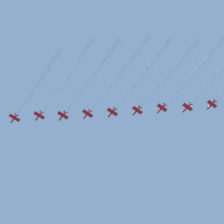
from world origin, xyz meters
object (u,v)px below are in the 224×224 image
at_px(jet_lead, 44,75).
at_px(jet_starboard_inner, 99,68).
at_px(jet_port_inner, 74,67).
at_px(jet_starboard_outer, 202,63).
at_px(jet_port_outer, 176,66).
at_px(jet_port_mid, 127,65).
at_px(jet_starboard_mid, 149,66).

bearing_deg(jet_lead, jet_starboard_inner, -65.08).
relative_size(jet_port_inner, jet_starboard_inner, 1.02).
height_order(jet_starboard_inner, jet_starboard_outer, jet_starboard_outer).
xyz_separation_m(jet_lead, jet_port_outer, (44.09, -79.16, -1.28)).
relative_size(jet_port_mid, jet_starboard_outer, 1.08).
bearing_deg(jet_starboard_inner, jet_starboard_outer, -58.85).
relative_size(jet_lead, jet_starboard_mid, 0.98).
relative_size(jet_starboard_inner, jet_port_mid, 0.97).
distance_m(jet_lead, jet_starboard_outer, 108.44).
relative_size(jet_starboard_inner, jet_starboard_mid, 1.05).
bearing_deg(jet_port_inner, jet_starboard_outer, -58.86).
relative_size(jet_lead, jet_port_outer, 0.98).
bearing_deg(jet_port_mid, jet_starboard_outer, -57.54).
distance_m(jet_port_mid, jet_port_outer, 33.39).
height_order(jet_lead, jet_starboard_outer, jet_starboard_outer).
distance_m(jet_lead, jet_starboard_inner, 38.25).
xyz_separation_m(jet_starboard_inner, jet_starboard_outer, (36.40, -60.21, 1.41)).
bearing_deg(jet_starboard_outer, jet_port_outer, 118.15).
xyz_separation_m(jet_port_inner, jet_starboard_inner, (8.97, -14.86, -2.75)).
bearing_deg(jet_starboard_mid, jet_port_inner, 121.60).
bearing_deg(jet_starboard_outer, jet_port_inner, 121.14).
distance_m(jet_lead, jet_port_mid, 57.49).
distance_m(jet_starboard_inner, jet_starboard_outer, 70.38).
height_order(jet_port_mid, jet_port_outer, jet_port_mid).
bearing_deg(jet_port_outer, jet_port_inner, 121.91).
bearing_deg(jet_port_mid, jet_port_outer, -55.23).
bearing_deg(jet_starboard_inner, jet_port_mid, -62.33).
bearing_deg(jet_starboard_mid, jet_port_mid, 127.27).
xyz_separation_m(jet_starboard_inner, jet_port_outer, (27.99, -44.49, 0.10)).
bearing_deg(jet_port_outer, jet_lead, 119.12).
bearing_deg(jet_starboard_mid, jet_port_outer, -57.24).
bearing_deg(jet_port_inner, jet_port_mid, -60.70).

